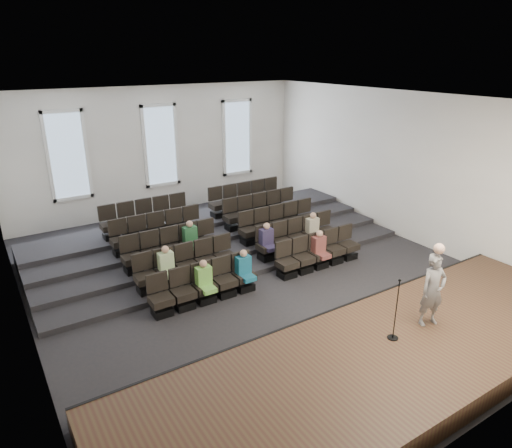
{
  "coord_description": "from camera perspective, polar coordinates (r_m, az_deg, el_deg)",
  "views": [
    {
      "loc": [
        -6.45,
        -10.19,
        6.14
      ],
      "look_at": [
        0.36,
        0.5,
        1.37
      ],
      "focal_mm": 32.0,
      "sensor_mm": 36.0,
      "label": 1
    }
  ],
  "objects": [
    {
      "name": "ground",
      "position": [
        13.54,
        -0.14,
        -6.37
      ],
      "size": [
        14.0,
        14.0,
        0.0
      ],
      "primitive_type": "plane",
      "color": "black",
      "rests_on": "ground"
    },
    {
      "name": "ceiling",
      "position": [
        12.11,
        -0.16,
        15.25
      ],
      "size": [
        12.0,
        14.0,
        0.02
      ],
      "primitive_type": "cube",
      "color": "white",
      "rests_on": "ground"
    },
    {
      "name": "wall_back",
      "position": [
        18.74,
        -11.86,
        8.98
      ],
      "size": [
        12.0,
        0.04,
        5.0
      ],
      "primitive_type": "cube",
      "color": "white",
      "rests_on": "ground"
    },
    {
      "name": "wall_front",
      "position": [
        8.06,
        28.01,
        -8.91
      ],
      "size": [
        12.0,
        0.04,
        5.0
      ],
      "primitive_type": "cube",
      "color": "white",
      "rests_on": "ground"
    },
    {
      "name": "wall_left",
      "position": [
        10.83,
        -28.16,
        -1.59
      ],
      "size": [
        0.04,
        14.0,
        5.0
      ],
      "primitive_type": "cube",
      "color": "white",
      "rests_on": "ground"
    },
    {
      "name": "wall_right",
      "position": [
        16.51,
        17.92,
        6.88
      ],
      "size": [
        0.04,
        14.0,
        5.0
      ],
      "primitive_type": "cube",
      "color": "white",
      "rests_on": "ground"
    },
    {
      "name": "stage",
      "position": [
        10.11,
        16.17,
        -15.97
      ],
      "size": [
        11.8,
        3.6,
        0.5
      ],
      "primitive_type": "cube",
      "color": "#3F2E1B",
      "rests_on": "ground"
    },
    {
      "name": "stage_lip",
      "position": [
        11.11,
        9.29,
        -11.72
      ],
      "size": [
        11.8,
        0.06,
        0.52
      ],
      "primitive_type": "cube",
      "color": "black",
      "rests_on": "ground"
    },
    {
      "name": "risers",
      "position": [
        15.98,
        -6.24,
        -1.35
      ],
      "size": [
        11.8,
        4.8,
        0.6
      ],
      "color": "black",
      "rests_on": "ground"
    },
    {
      "name": "seating_rows",
      "position": [
        14.46,
        -3.41,
        -1.61
      ],
      "size": [
        6.8,
        4.7,
        1.67
      ],
      "color": "black",
      "rests_on": "ground"
    },
    {
      "name": "windows",
      "position": [
        18.64,
        -11.83,
        9.55
      ],
      "size": [
        8.44,
        0.1,
        3.24
      ],
      "color": "white",
      "rests_on": "wall_back"
    },
    {
      "name": "audience",
      "position": [
        13.22,
        -1.19,
        -3.28
      ],
      "size": [
        5.45,
        2.64,
        1.1
      ],
      "color": "#73BB4A",
      "rests_on": "seating_rows"
    },
    {
      "name": "speaker",
      "position": [
        10.67,
        21.23,
        -7.7
      ],
      "size": [
        0.68,
        0.53,
        1.66
      ],
      "primitive_type": "imported",
      "rotation": [
        0.0,
        0.0,
        -0.23
      ],
      "color": "slate",
      "rests_on": "stage"
    },
    {
      "name": "mic_stand",
      "position": [
        10.11,
        16.95,
        -11.53
      ],
      "size": [
        0.23,
        0.23,
        1.4
      ],
      "color": "black",
      "rests_on": "stage"
    }
  ]
}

